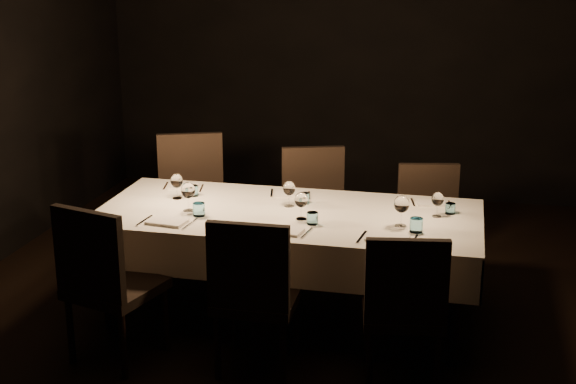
% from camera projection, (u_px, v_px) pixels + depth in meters
% --- Properties ---
extents(room, '(5.01, 6.01, 3.01)m').
position_uv_depth(room, '(288.00, 102.00, 5.07)').
color(room, black).
rests_on(room, ground).
extents(dining_table, '(2.52, 1.12, 0.76)m').
position_uv_depth(dining_table, '(288.00, 223.00, 5.31)').
color(dining_table, black).
rests_on(dining_table, ground).
extents(chair_near_left, '(0.60, 0.60, 1.01)m').
position_uv_depth(chair_near_left, '(105.00, 278.00, 4.75)').
color(chair_near_left, black).
rests_on(chair_near_left, ground).
extents(place_setting_near_left, '(0.36, 0.42, 0.20)m').
position_uv_depth(place_setting_near_left, '(184.00, 204.00, 5.19)').
color(place_setting_near_left, silver).
rests_on(place_setting_near_left, dining_table).
extents(chair_near_center, '(0.48, 0.48, 0.98)m').
position_uv_depth(chair_near_center, '(254.00, 290.00, 4.63)').
color(chair_near_center, black).
rests_on(chair_near_center, ground).
extents(place_setting_near_center, '(0.33, 0.40, 0.18)m').
position_uv_depth(place_setting_near_center, '(299.00, 213.00, 5.04)').
color(place_setting_near_center, silver).
rests_on(place_setting_near_center, dining_table).
extents(chair_near_right, '(0.52, 0.52, 0.95)m').
position_uv_depth(chair_near_right, '(404.00, 303.00, 4.49)').
color(chair_near_right, black).
rests_on(chair_near_right, ground).
extents(place_setting_near_right, '(0.37, 0.42, 0.20)m').
position_uv_depth(place_setting_near_right, '(401.00, 219.00, 4.90)').
color(place_setting_near_right, silver).
rests_on(place_setting_near_right, dining_table).
extents(chair_far_left, '(0.65, 0.65, 1.05)m').
position_uv_depth(chair_far_left, '(192.00, 198.00, 6.22)').
color(chair_far_left, black).
rests_on(chair_far_left, ground).
extents(place_setting_far_left, '(0.34, 0.40, 0.18)m').
position_uv_depth(place_setting_far_left, '(183.00, 185.00, 5.64)').
color(place_setting_far_left, silver).
rests_on(place_setting_far_left, dining_table).
extents(chair_far_center, '(0.60, 0.60, 0.99)m').
position_uv_depth(chair_far_center, '(315.00, 208.00, 6.06)').
color(chair_far_center, black).
rests_on(chair_far_center, ground).
extents(place_setting_far_center, '(0.33, 0.40, 0.18)m').
position_uv_depth(place_setting_far_center, '(293.00, 193.00, 5.47)').
color(place_setting_far_center, silver).
rests_on(place_setting_far_center, dining_table).
extents(chair_far_right, '(0.52, 0.52, 0.92)m').
position_uv_depth(chair_far_right, '(429.00, 222.00, 5.86)').
color(chair_far_right, black).
rests_on(chair_far_right, ground).
extents(place_setting_far_right, '(0.31, 0.39, 0.17)m').
position_uv_depth(place_setting_far_right, '(439.00, 203.00, 5.27)').
color(place_setting_far_right, silver).
rests_on(place_setting_far_right, dining_table).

